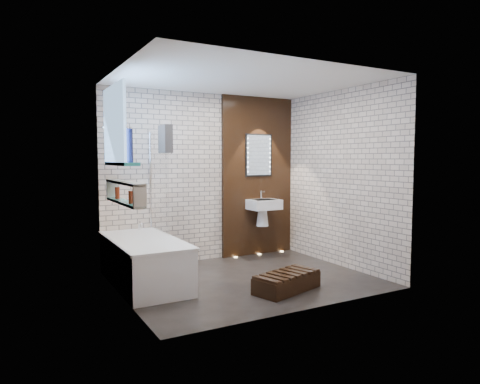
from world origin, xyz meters
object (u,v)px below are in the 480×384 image
bath_screen (159,181)px  washbasin (264,208)px  walnut_step (287,283)px  led_mirror (259,155)px  bathtub (144,261)px

bath_screen → washbasin: 1.89m
bath_screen → walnut_step: bearing=-55.3°
led_mirror → walnut_step: size_ratio=0.81×
washbasin → led_mirror: (0.00, 0.16, 0.86)m
bath_screen → walnut_step: 2.22m
led_mirror → washbasin: bearing=-90.0°
washbasin → walnut_step: washbasin is taller
bathtub → bath_screen: bearing=51.1°
washbasin → led_mirror: bearing=90.0°
bathtub → walnut_step: size_ratio=2.01×
bathtub → walnut_step: 1.82m
bathtub → washbasin: bearing=16.0°
bathtub → bath_screen: size_ratio=1.24×
bathtub → bath_screen: (0.35, 0.44, 0.99)m
bath_screen → walnut_step: size_ratio=1.62×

